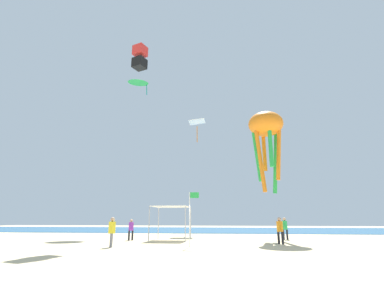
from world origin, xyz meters
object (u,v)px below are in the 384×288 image
object	(u,v)px
canopy_tent	(171,208)
person_rightmost	(280,228)
person_near_tent	(285,227)
kite_octopus_orange	(266,128)
kite_diamond_white	(197,123)
kite_delta_green	(138,81)
kite_box_red	(140,57)
person_central	(112,229)
banner_flag	(191,213)
person_leftmost	(131,228)

from	to	relation	value
canopy_tent	person_rightmost	world-z (taller)	canopy_tent
person_near_tent	kite_octopus_orange	bearing A→B (deg)	17.47
canopy_tent	kite_diamond_white	bearing A→B (deg)	85.64
kite_delta_green	kite_octopus_orange	bearing A→B (deg)	122.10
canopy_tent	kite_box_red	world-z (taller)	kite_box_red
person_near_tent	person_central	distance (m)	14.10
person_rightmost	kite_delta_green	size ratio (longest dim) A/B	0.48
canopy_tent	person_near_tent	bearing A→B (deg)	10.69
canopy_tent	banner_flag	xyz separation A→B (m)	(2.37, -5.68, -0.52)
banner_flag	person_near_tent	bearing A→B (deg)	47.32
kite_box_red	person_rightmost	bearing A→B (deg)	-79.13
canopy_tent	kite_box_red	xyz separation A→B (m)	(-3.07, -0.69, 13.64)
canopy_tent	person_central	world-z (taller)	canopy_tent
person_leftmost	canopy_tent	bearing A→B (deg)	-166.36
kite_diamond_white	person_central	bearing A→B (deg)	-10.45
person_rightmost	kite_delta_green	world-z (taller)	kite_delta_green
canopy_tent	kite_delta_green	world-z (taller)	kite_delta_green
person_central	banner_flag	bearing A→B (deg)	-100.67
canopy_tent	person_leftmost	distance (m)	3.54
banner_flag	kite_diamond_white	distance (m)	20.97
person_central	kite_box_red	xyz separation A→B (m)	(-0.70, 5.63, 15.12)
banner_flag	kite_box_red	bearing A→B (deg)	137.51
banner_flag	kite_diamond_white	bearing A→B (deg)	94.90
banner_flag	kite_box_red	size ratio (longest dim) A/B	1.45
canopy_tent	kite_delta_green	size ratio (longest dim) A/B	0.84
person_leftmost	kite_delta_green	bearing A→B (deg)	-67.45
kite_diamond_white	person_leftmost	bearing A→B (deg)	-18.41
person_rightmost	banner_flag	bearing A→B (deg)	-107.53
person_rightmost	kite_diamond_white	xyz separation A→B (m)	(-7.21, 14.40, 12.69)
person_central	kite_box_red	size ratio (longest dim) A/B	0.78
person_leftmost	kite_box_red	bearing A→B (deg)	116.47
person_leftmost	kite_delta_green	distance (m)	21.29
person_central	person_rightmost	world-z (taller)	person_rightmost
person_central	banner_flag	size ratio (longest dim) A/B	0.54
kite_delta_green	kite_diamond_white	bearing A→B (deg)	166.11
person_central	kite_diamond_white	distance (m)	22.23
kite_diamond_white	canopy_tent	bearing A→B (deg)	-4.53
person_near_tent	person_rightmost	bearing A→B (deg)	64.28
person_leftmost	kite_octopus_orange	bearing A→B (deg)	-167.79
kite_box_red	kite_octopus_orange	bearing A→B (deg)	-59.38
canopy_tent	kite_box_red	distance (m)	14.00
kite_delta_green	kite_box_red	world-z (taller)	kite_delta_green
person_leftmost	person_rightmost	xyz separation A→B (m)	(11.23, -2.21, 0.08)
person_central	kite_octopus_orange	bearing A→B (deg)	-73.01
person_leftmost	person_rightmost	world-z (taller)	person_rightmost
person_near_tent	person_leftmost	world-z (taller)	person_near_tent
canopy_tent	banner_flag	world-z (taller)	banner_flag
kite_delta_green	kite_diamond_white	distance (m)	9.52
person_near_tent	kite_box_red	bearing A→B (deg)	-0.69
person_near_tent	person_leftmost	distance (m)	12.55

